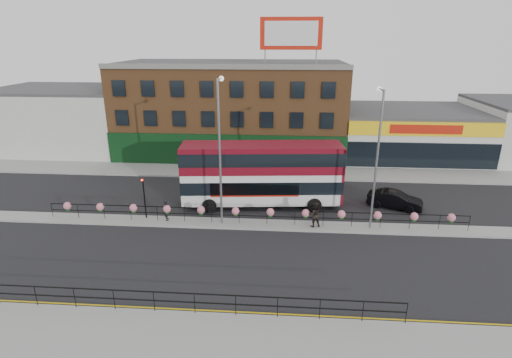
# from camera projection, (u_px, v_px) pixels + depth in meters

# --- Properties ---
(ground) EXTENTS (120.00, 120.00, 0.00)m
(ground) POSITION_uv_depth(u_px,v_px,m) (253.00, 225.00, 28.82)
(ground) COLOR black
(ground) RESTS_ON ground
(south_pavement) EXTENTS (60.00, 4.00, 0.15)m
(south_pavement) POSITION_uv_depth(u_px,v_px,m) (231.00, 344.00, 17.51)
(south_pavement) COLOR gray
(south_pavement) RESTS_ON ground
(north_pavement) EXTENTS (60.00, 4.00, 0.15)m
(north_pavement) POSITION_uv_depth(u_px,v_px,m) (263.00, 172.00, 40.08)
(north_pavement) COLOR gray
(north_pavement) RESTS_ON ground
(median) EXTENTS (60.00, 1.60, 0.15)m
(median) POSITION_uv_depth(u_px,v_px,m) (253.00, 224.00, 28.80)
(median) COLOR gray
(median) RESTS_ON ground
(yellow_line_inner) EXTENTS (60.00, 0.10, 0.01)m
(yellow_line_inner) POSITION_uv_depth(u_px,v_px,m) (237.00, 312.00, 19.70)
(yellow_line_inner) COLOR gold
(yellow_line_inner) RESTS_ON ground
(yellow_line_outer) EXTENTS (60.00, 0.10, 0.01)m
(yellow_line_outer) POSITION_uv_depth(u_px,v_px,m) (237.00, 314.00, 19.53)
(yellow_line_outer) COLOR gold
(yellow_line_outer) RESTS_ON ground
(brick_building) EXTENTS (25.00, 12.21, 10.30)m
(brick_building) POSITION_uv_depth(u_px,v_px,m) (232.00, 108.00, 46.16)
(brick_building) COLOR brown
(brick_building) RESTS_ON ground
(supermarket) EXTENTS (15.00, 12.25, 5.30)m
(supermarket) POSITION_uv_depth(u_px,v_px,m) (407.00, 132.00, 45.53)
(supermarket) COLOR silver
(supermarket) RESTS_ON ground
(warehouse_west) EXTENTS (15.50, 12.00, 7.30)m
(warehouse_west) POSITION_uv_depth(u_px,v_px,m) (66.00, 118.00, 48.10)
(warehouse_west) COLOR beige
(warehouse_west) RESTS_ON ground
(billboard) EXTENTS (6.00, 0.29, 4.40)m
(billboard) POSITION_uv_depth(u_px,v_px,m) (291.00, 34.00, 38.34)
(billboard) COLOR #B0190A
(billboard) RESTS_ON brick_building
(median_railing) EXTENTS (30.04, 0.56, 1.23)m
(median_railing) POSITION_uv_depth(u_px,v_px,m) (253.00, 212.00, 28.47)
(median_railing) COLOR black
(median_railing) RESTS_ON median
(south_railing) EXTENTS (20.04, 0.05, 1.12)m
(south_railing) POSITION_uv_depth(u_px,v_px,m) (194.00, 299.00, 19.14)
(south_railing) COLOR black
(south_railing) RESTS_ON south_pavement
(double_decker_bus) EXTENTS (12.73, 4.05, 5.07)m
(double_decker_bus) POSITION_uv_depth(u_px,v_px,m) (262.00, 168.00, 31.31)
(double_decker_bus) COLOR silver
(double_decker_bus) RESTS_ON ground
(car) EXTENTS (4.20, 5.16, 1.39)m
(car) POSITION_uv_depth(u_px,v_px,m) (395.00, 200.00, 31.58)
(car) COLOR black
(car) RESTS_ON ground
(pedestrian_a) EXTENTS (0.70, 0.55, 1.61)m
(pedestrian_a) POSITION_uv_depth(u_px,v_px,m) (167.00, 210.00, 29.08)
(pedestrian_a) COLOR black
(pedestrian_a) RESTS_ON median
(pedestrian_b) EXTENTS (1.16, 1.04, 1.83)m
(pedestrian_b) POSITION_uv_depth(u_px,v_px,m) (314.00, 214.00, 28.05)
(pedestrian_b) COLOR black
(pedestrian_b) RESTS_ON median
(lamp_column_west) EXTENTS (0.37, 1.79, 10.22)m
(lamp_column_west) POSITION_uv_depth(u_px,v_px,m) (220.00, 140.00, 27.10)
(lamp_column_west) COLOR slate
(lamp_column_west) RESTS_ON median
(lamp_column_east) EXTENTS (0.35, 1.69, 9.61)m
(lamp_column_east) POSITION_uv_depth(u_px,v_px,m) (377.00, 148.00, 26.53)
(lamp_column_east) COLOR slate
(lamp_column_east) RESTS_ON median
(traffic_light_median) EXTENTS (0.15, 0.28, 3.65)m
(traffic_light_median) POSITION_uv_depth(u_px,v_px,m) (144.00, 189.00, 28.93)
(traffic_light_median) COLOR black
(traffic_light_median) RESTS_ON median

